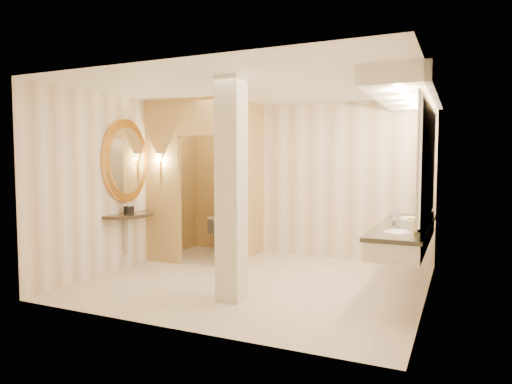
% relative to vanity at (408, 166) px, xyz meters
% --- Properties ---
extents(floor, '(4.50, 4.50, 0.00)m').
position_rel_vanity_xyz_m(floor, '(-1.98, -0.40, -1.63)').
color(floor, silver).
rests_on(floor, ground).
extents(ceiling, '(4.50, 4.50, 0.00)m').
position_rel_vanity_xyz_m(ceiling, '(-1.98, -0.40, 1.07)').
color(ceiling, white).
rests_on(ceiling, wall_back).
extents(wall_back, '(4.50, 0.02, 2.70)m').
position_rel_vanity_xyz_m(wall_back, '(-1.98, 1.60, -0.28)').
color(wall_back, white).
rests_on(wall_back, floor).
extents(wall_front, '(4.50, 0.02, 2.70)m').
position_rel_vanity_xyz_m(wall_front, '(-1.98, -2.40, -0.28)').
color(wall_front, white).
rests_on(wall_front, floor).
extents(wall_left, '(0.02, 4.00, 2.70)m').
position_rel_vanity_xyz_m(wall_left, '(-4.23, -0.40, -0.28)').
color(wall_left, white).
rests_on(wall_left, floor).
extents(wall_right, '(0.02, 4.00, 2.70)m').
position_rel_vanity_xyz_m(wall_right, '(0.27, -0.40, -0.28)').
color(wall_right, white).
rests_on(wall_right, floor).
extents(toilet_closet, '(1.50, 1.55, 2.70)m').
position_rel_vanity_xyz_m(toilet_closet, '(-3.10, 0.57, -0.24)').
color(toilet_closet, tan).
rests_on(toilet_closet, floor).
extents(wall_sconce, '(0.14, 0.14, 0.42)m').
position_rel_vanity_xyz_m(wall_sconce, '(-3.90, 0.03, 0.10)').
color(wall_sconce, gold).
rests_on(wall_sconce, toilet_closet).
extents(vanity, '(0.75, 2.71, 2.09)m').
position_rel_vanity_xyz_m(vanity, '(0.00, 0.00, 0.00)').
color(vanity, beige).
rests_on(vanity, floor).
extents(console_shelf, '(1.00, 1.00, 1.95)m').
position_rel_vanity_xyz_m(console_shelf, '(-4.19, -0.49, -0.29)').
color(console_shelf, black).
rests_on(console_shelf, floor).
extents(pillar, '(0.30, 0.30, 2.70)m').
position_rel_vanity_xyz_m(pillar, '(-1.89, -1.30, -0.28)').
color(pillar, beige).
rests_on(pillar, floor).
extents(tissue_box, '(0.15, 0.15, 0.12)m').
position_rel_vanity_xyz_m(tissue_box, '(-4.08, -0.55, -0.70)').
color(tissue_box, black).
rests_on(tissue_box, console_shelf).
extents(toilet, '(0.46, 0.71, 0.68)m').
position_rel_vanity_xyz_m(toilet, '(-3.45, 1.35, -1.29)').
color(toilet, white).
rests_on(toilet, floor).
extents(soap_bottle_a, '(0.07, 0.07, 0.13)m').
position_rel_vanity_xyz_m(soap_bottle_a, '(-0.09, -0.23, -0.69)').
color(soap_bottle_a, beige).
rests_on(soap_bottle_a, vanity).
extents(soap_bottle_b, '(0.09, 0.09, 0.10)m').
position_rel_vanity_xyz_m(soap_bottle_b, '(-0.16, 0.04, -0.70)').
color(soap_bottle_b, silver).
rests_on(soap_bottle_b, vanity).
extents(soap_bottle_c, '(0.10, 0.10, 0.24)m').
position_rel_vanity_xyz_m(soap_bottle_c, '(-0.14, 0.07, -0.64)').
color(soap_bottle_c, '#C6B28C').
rests_on(soap_bottle_c, vanity).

